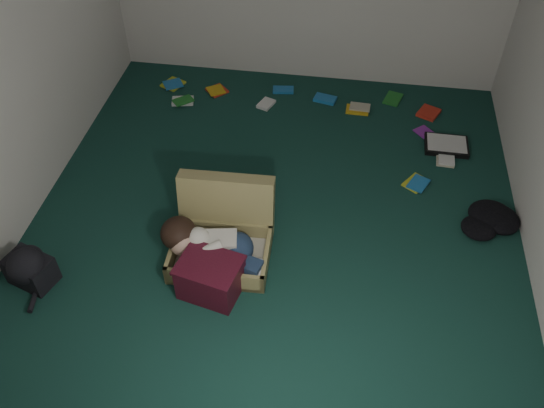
# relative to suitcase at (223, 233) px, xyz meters

# --- Properties ---
(floor) EXTENTS (4.50, 4.50, 0.00)m
(floor) POSITION_rel_suitcase_xyz_m (0.36, 0.34, -0.17)
(floor) COLOR #143A31
(floor) RESTS_ON ground
(wall_front) EXTENTS (4.50, 0.00, 4.50)m
(wall_front) POSITION_rel_suitcase_xyz_m (0.36, -1.91, 1.13)
(wall_front) COLOR silver
(wall_front) RESTS_ON ground
(suitcase) EXTENTS (0.77, 0.76, 0.55)m
(suitcase) POSITION_rel_suitcase_xyz_m (0.00, 0.00, 0.00)
(suitcase) COLOR tan
(suitcase) RESTS_ON floor
(person) EXTENTS (0.82, 0.38, 0.34)m
(person) POSITION_rel_suitcase_xyz_m (-0.05, -0.19, 0.04)
(person) COLOR white
(person) RESTS_ON suitcase
(maroon_bin) EXTENTS (0.51, 0.44, 0.31)m
(maroon_bin) POSITION_rel_suitcase_xyz_m (-0.00, -0.43, -0.01)
(maroon_bin) COLOR #460E1C
(maroon_bin) RESTS_ON floor
(backpack) EXTENTS (0.50, 0.45, 0.25)m
(backpack) POSITION_rel_suitcase_xyz_m (-1.34, -0.54, -0.04)
(backpack) COLOR black
(backpack) RESTS_ON floor
(clothing_pile) EXTENTS (0.56, 0.51, 0.15)m
(clothing_pile) POSITION_rel_suitcase_xyz_m (2.06, 0.51, -0.09)
(clothing_pile) COLOR black
(clothing_pile) RESTS_ON floor
(paper_tray) EXTENTS (0.40, 0.30, 0.06)m
(paper_tray) POSITION_rel_suitcase_xyz_m (1.82, 1.54, -0.14)
(paper_tray) COLOR black
(paper_tray) RESTS_ON floor
(book_scatter) EXTENTS (3.04, 1.52, 0.02)m
(book_scatter) POSITION_rel_suitcase_xyz_m (0.61, 1.92, -0.15)
(book_scatter) COLOR gold
(book_scatter) RESTS_ON floor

